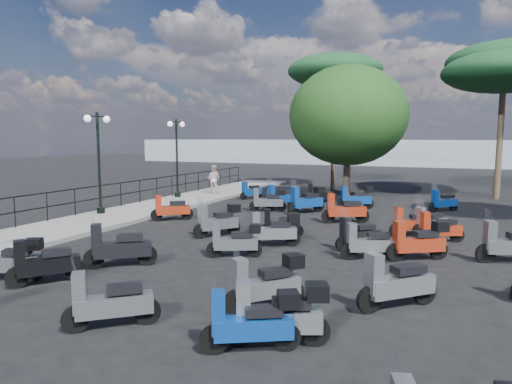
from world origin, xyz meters
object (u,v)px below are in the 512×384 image
at_px(scooter_16, 344,210).
at_px(scooter_18, 252,323).
at_px(scooter_13, 266,284).
at_px(pine_0, 505,62).
at_px(scooter_10, 280,198).
at_px(scooter_14, 274,230).
at_px(pedestrian_far, 214,179).
at_px(scooter_22, 412,223).
at_px(scooter_11, 307,200).
at_px(pine_1, 504,72).
at_px(scooter_15, 280,225).
at_px(scooter_23, 356,198).
at_px(scooter_20, 369,244).
at_px(scooter_26, 510,245).
at_px(scooter_6, 109,303).
at_px(scooter_4, 268,201).
at_px(scooter_21, 358,235).
at_px(scooter_2, 119,248).
at_px(scooter_5, 251,191).
at_px(scooter_8, 235,241).
at_px(scooter_3, 171,209).
at_px(scooter_1, 9,260).
at_px(broadleaf_tree, 348,116).
at_px(scooter_17, 319,194).
at_px(scooter_28, 429,223).
at_px(scooter_19, 396,284).
at_px(lamp_post_2, 177,153).
at_px(scooter_12, 278,315).
at_px(scooter_29, 443,202).
at_px(scooter_30, 439,229).
at_px(lamp_post_1, 99,156).
at_px(scooter_9, 218,221).
at_px(scooter_7, 44,264).
at_px(scooter_27, 418,241).

distance_m(scooter_16, scooter_18, 11.19).
bearing_deg(scooter_13, pine_0, -63.46).
relative_size(scooter_10, scooter_14, 1.02).
xyz_separation_m(pedestrian_far, scooter_22, (11.20, -6.72, -0.51)).
height_order(scooter_11, pine_1, pine_1).
xyz_separation_m(scooter_15, scooter_23, (1.10, 6.93, 0.11)).
relative_size(scooter_20, pine_0, 0.18).
bearing_deg(scooter_26, scooter_6, 117.77).
xyz_separation_m(scooter_4, scooter_21, (5.03, -5.38, -0.06)).
distance_m(scooter_2, scooter_6, 3.87).
bearing_deg(scooter_22, scooter_5, 25.74).
bearing_deg(scooter_23, scooter_4, 95.68).
relative_size(scooter_8, scooter_23, 0.91).
bearing_deg(pedestrian_far, scooter_22, 141.95).
bearing_deg(scooter_15, scooter_3, 57.82).
height_order(scooter_1, broadleaf_tree, broadleaf_tree).
height_order(scooter_17, scooter_28, scooter_28).
xyz_separation_m(scooter_6, scooter_13, (2.11, 1.90, 0.05)).
distance_m(scooter_18, scooter_26, 8.33).
distance_m(scooter_19, pine_0, 21.44).
distance_m(lamp_post_2, scooter_4, 6.45).
distance_m(scooter_1, scooter_12, 6.84).
relative_size(scooter_18, scooter_29, 1.11).
relative_size(lamp_post_2, scooter_3, 2.99).
bearing_deg(scooter_30, scooter_6, 123.77).
height_order(scooter_15, scooter_22, scooter_22).
xyz_separation_m(pedestrian_far, scooter_21, (9.93, -9.26, -0.51)).
xyz_separation_m(lamp_post_1, scooter_11, (7.59, 4.26, -1.95)).
relative_size(scooter_8, scooter_11, 0.90).
relative_size(scooter_16, pine_1, 0.22).
relative_size(scooter_3, scooter_9, 0.91).
height_order(scooter_7, scooter_14, scooter_7).
relative_size(scooter_4, scooter_12, 0.99).
relative_size(lamp_post_1, scooter_14, 2.72).
bearing_deg(scooter_22, scooter_6, 129.47).
bearing_deg(broadleaf_tree, scooter_10, -120.13).
relative_size(scooter_27, scooter_29, 1.19).
relative_size(scooter_2, scooter_11, 0.93).
distance_m(scooter_11, scooter_26, 9.11).
distance_m(scooter_6, scooter_30, 10.46).
bearing_deg(scooter_7, pedestrian_far, -37.93).
relative_size(scooter_5, scooter_19, 1.01).
bearing_deg(pedestrian_far, scooter_4, 134.57).
xyz_separation_m(pedestrian_far, scooter_12, (10.01, -16.04, -0.44)).
relative_size(pedestrian_far, scooter_11, 1.00).
bearing_deg(scooter_7, scooter_26, -110.80).
bearing_deg(scooter_20, scooter_30, -53.77).
distance_m(scooter_9, scooter_22, 6.44).
distance_m(scooter_5, scooter_11, 5.28).
relative_size(scooter_8, scooter_12, 0.90).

